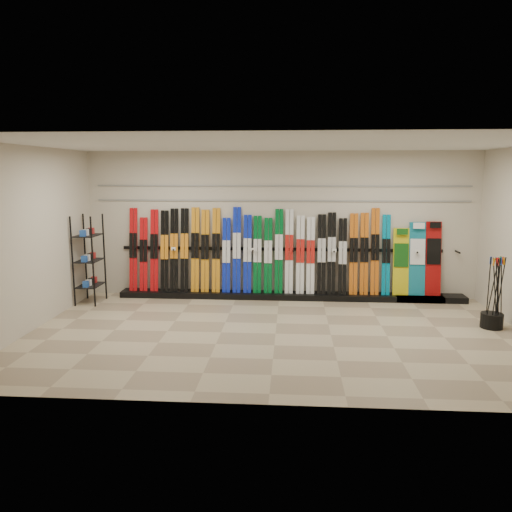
{
  "coord_description": "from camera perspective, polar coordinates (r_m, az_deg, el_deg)",
  "views": [
    {
      "loc": [
        0.23,
        -7.74,
        2.58
      ],
      "look_at": [
        -0.39,
        1.0,
        1.1
      ],
      "focal_mm": 35.0,
      "sensor_mm": 36.0,
      "label": 1
    }
  ],
  "objects": [
    {
      "name": "back_wall",
      "position": [
        10.3,
        2.75,
        3.56
      ],
      "size": [
        8.0,
        0.0,
        8.0
      ],
      "primitive_type": "plane",
      "rotation": [
        1.57,
        0.0,
        0.0
      ],
      "color": "beige",
      "rests_on": "floor"
    },
    {
      "name": "accessory_rack",
      "position": [
        10.38,
        -18.55,
        -0.36
      ],
      "size": [
        0.4,
        0.6,
        1.75
      ],
      "primitive_type": "cube",
      "color": "black",
      "rests_on": "floor"
    },
    {
      "name": "floor",
      "position": [
        8.16,
        2.25,
        -8.85
      ],
      "size": [
        8.0,
        8.0,
        0.0
      ],
      "primitive_type": "plane",
      "color": "gray",
      "rests_on": "ground"
    },
    {
      "name": "ski_rack_base",
      "position": [
        10.33,
        3.91,
        -4.55
      ],
      "size": [
        8.0,
        0.4,
        0.12
      ],
      "primitive_type": "cube",
      "color": "black",
      "rests_on": "floor"
    },
    {
      "name": "slatwall_rail_0",
      "position": [
        10.23,
        2.77,
        6.34
      ],
      "size": [
        7.6,
        0.02,
        0.03
      ],
      "primitive_type": "cube",
      "color": "gray",
      "rests_on": "back_wall"
    },
    {
      "name": "ceiling",
      "position": [
        7.75,
        2.4,
        12.69
      ],
      "size": [
        8.0,
        8.0,
        0.0
      ],
      "primitive_type": "plane",
      "rotation": [
        3.14,
        0.0,
        0.0
      ],
      "color": "silver",
      "rests_on": "back_wall"
    },
    {
      "name": "skis",
      "position": [
        10.24,
        0.1,
        0.4
      ],
      "size": [
        5.38,
        0.26,
        1.75
      ],
      "color": "red",
      "rests_on": "ski_rack_base"
    },
    {
      "name": "left_wall",
      "position": [
        8.88,
        -24.44,
        1.75
      ],
      "size": [
        0.0,
        5.0,
        5.0
      ],
      "primitive_type": "plane",
      "rotation": [
        1.57,
        0.0,
        1.57
      ],
      "color": "beige",
      "rests_on": "floor"
    },
    {
      "name": "ski_poles",
      "position": [
        9.17,
        25.75,
        -3.79
      ],
      "size": [
        0.32,
        0.27,
        1.18
      ],
      "color": "black",
      "rests_on": "pole_bin"
    },
    {
      "name": "pole_bin",
      "position": [
        9.29,
        25.33,
        -6.68
      ],
      "size": [
        0.36,
        0.36,
        0.25
      ],
      "primitive_type": "cylinder",
      "color": "black",
      "rests_on": "floor"
    },
    {
      "name": "snowboards",
      "position": [
        10.55,
        17.97,
        -0.4
      ],
      "size": [
        0.95,
        0.23,
        1.48
      ],
      "color": "gold",
      "rests_on": "ski_rack_base"
    },
    {
      "name": "slatwall_rail_1",
      "position": [
        10.22,
        2.79,
        8.01
      ],
      "size": [
        7.6,
        0.02,
        0.03
      ],
      "primitive_type": "cube",
      "color": "gray",
      "rests_on": "back_wall"
    }
  ]
}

